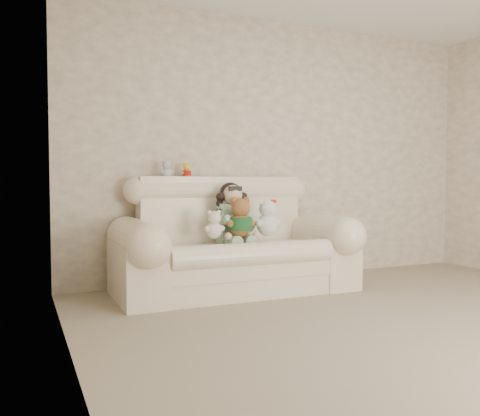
# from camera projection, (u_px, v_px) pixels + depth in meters

# --- Properties ---
(wall_back) EXTENTS (4.50, 0.00, 4.50)m
(wall_back) POSITION_uv_depth(u_px,v_px,m) (282.00, 151.00, 5.21)
(wall_back) COLOR beige
(wall_back) RESTS_ON ground
(wall_left) EXTENTS (0.00, 5.00, 5.00)m
(wall_left) POSITION_uv_depth(u_px,v_px,m) (86.00, 99.00, 2.02)
(wall_left) COLOR beige
(wall_left) RESTS_ON ground
(sofa) EXTENTS (2.10, 0.95, 1.03)m
(sofa) POSITION_uv_depth(u_px,v_px,m) (235.00, 234.00, 4.49)
(sofa) COLOR beige
(sofa) RESTS_ON floor
(seated_child) EXTENTS (0.35, 0.42, 0.56)m
(seated_child) POSITION_uv_depth(u_px,v_px,m) (232.00, 212.00, 4.56)
(seated_child) COLOR #377D42
(seated_child) RESTS_ON sofa
(brown_teddy) EXTENTS (0.28, 0.22, 0.41)m
(brown_teddy) POSITION_uv_depth(u_px,v_px,m) (240.00, 213.00, 4.37)
(brown_teddy) COLOR brown
(brown_teddy) RESTS_ON sofa
(white_cat) EXTENTS (0.29, 0.25, 0.38)m
(white_cat) POSITION_uv_depth(u_px,v_px,m) (267.00, 214.00, 4.50)
(white_cat) COLOR silver
(white_cat) RESTS_ON sofa
(cream_teddy) EXTENTS (0.19, 0.15, 0.28)m
(cream_teddy) POSITION_uv_depth(u_px,v_px,m) (214.00, 222.00, 4.27)
(cream_teddy) COLOR silver
(cream_teddy) RESTS_ON sofa
(yellow_mini_bear) EXTENTS (0.12, 0.10, 0.17)m
(yellow_mini_bear) POSITION_uv_depth(u_px,v_px,m) (187.00, 169.00, 4.67)
(yellow_mini_bear) COLOR yellow
(yellow_mini_bear) RESTS_ON sofa
(grey_mini_plush) EXTENTS (0.13, 0.11, 0.19)m
(grey_mini_plush) POSITION_uv_depth(u_px,v_px,m) (166.00, 168.00, 4.57)
(grey_mini_plush) COLOR silver
(grey_mini_plush) RESTS_ON sofa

